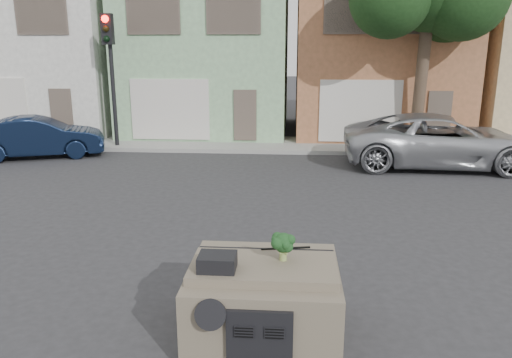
# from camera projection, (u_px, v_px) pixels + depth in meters

# --- Properties ---
(ground_plane) EXTENTS (120.00, 120.00, 0.00)m
(ground_plane) POSITION_uv_depth(u_px,v_px,m) (273.00, 249.00, 9.85)
(ground_plane) COLOR #303033
(ground_plane) RESTS_ON ground
(sidewalk) EXTENTS (40.00, 3.00, 0.15)m
(sidewalk) POSITION_uv_depth(u_px,v_px,m) (284.00, 145.00, 19.96)
(sidewalk) COLOR gray
(sidewalk) RESTS_ON ground
(townhouse_white) EXTENTS (7.20, 8.20, 7.55)m
(townhouse_white) POSITION_uv_depth(u_px,v_px,m) (55.00, 49.00, 23.65)
(townhouse_white) COLOR silver
(townhouse_white) RESTS_ON ground
(townhouse_mint) EXTENTS (7.20, 8.20, 7.55)m
(townhouse_mint) POSITION_uv_depth(u_px,v_px,m) (211.00, 49.00, 23.11)
(townhouse_mint) COLOR #8FBC8C
(townhouse_mint) RESTS_ON ground
(townhouse_tan) EXTENTS (7.20, 8.20, 7.55)m
(townhouse_tan) POSITION_uv_depth(u_px,v_px,m) (375.00, 49.00, 22.57)
(townhouse_tan) COLOR #A56843
(townhouse_tan) RESTS_ON ground
(navy_sedan) EXTENTS (4.72, 2.98, 1.47)m
(navy_sedan) POSITION_uv_depth(u_px,v_px,m) (41.00, 157.00, 18.07)
(navy_sedan) COLOR #0E1A33
(navy_sedan) RESTS_ON ground
(silver_pickup) EXTENTS (6.40, 3.17, 1.75)m
(silver_pickup) POSITION_uv_depth(u_px,v_px,m) (438.00, 167.00, 16.66)
(silver_pickup) COLOR #ACAEB3
(silver_pickup) RESTS_ON ground
(traffic_signal) EXTENTS (0.40, 0.40, 5.10)m
(traffic_signal) POSITION_uv_depth(u_px,v_px,m) (112.00, 83.00, 18.82)
(traffic_signal) COLOR black
(traffic_signal) RESTS_ON ground
(tree_near) EXTENTS (4.40, 4.00, 8.50)m
(tree_near) POSITION_uv_depth(u_px,v_px,m) (424.00, 36.00, 17.85)
(tree_near) COLOR #183615
(tree_near) RESTS_ON ground
(car_dashboard) EXTENTS (2.00, 1.80, 1.12)m
(car_dashboard) POSITION_uv_depth(u_px,v_px,m) (264.00, 297.00, 6.82)
(car_dashboard) COLOR #6C614F
(car_dashboard) RESTS_ON ground
(instrument_hump) EXTENTS (0.48, 0.38, 0.20)m
(instrument_hump) POSITION_uv_depth(u_px,v_px,m) (217.00, 262.00, 6.35)
(instrument_hump) COLOR black
(instrument_hump) RESTS_ON car_dashboard
(wiper_arm) EXTENTS (0.69, 0.15, 0.02)m
(wiper_arm) POSITION_uv_depth(u_px,v_px,m) (286.00, 248.00, 7.02)
(wiper_arm) COLOR black
(wiper_arm) RESTS_ON car_dashboard
(broccoli) EXTENTS (0.39, 0.39, 0.39)m
(broccoli) POSITION_uv_depth(u_px,v_px,m) (283.00, 246.00, 6.60)
(broccoli) COLOR #153516
(broccoli) RESTS_ON car_dashboard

